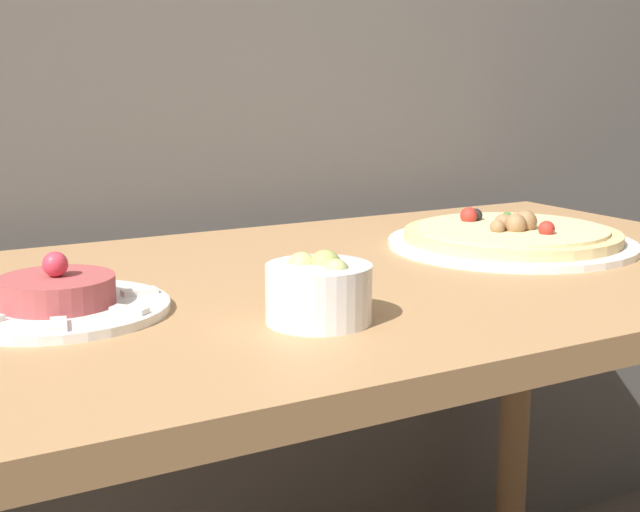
# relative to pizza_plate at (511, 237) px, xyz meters

# --- Properties ---
(dining_table) EXTENTS (1.43, 0.75, 0.80)m
(dining_table) POSITION_rel_pizza_plate_xyz_m (-0.37, -0.03, -0.12)
(dining_table) COLOR #AD7F51
(dining_table) RESTS_ON ground_plane
(pizza_plate) EXTENTS (0.37, 0.37, 0.06)m
(pizza_plate) POSITION_rel_pizza_plate_xyz_m (0.00, 0.00, 0.00)
(pizza_plate) COLOR white
(pizza_plate) RESTS_ON dining_table
(tartare_plate) EXTENTS (0.24, 0.24, 0.07)m
(tartare_plate) POSITION_rel_pizza_plate_xyz_m (-0.68, -0.04, 0.00)
(tartare_plate) COLOR white
(tartare_plate) RESTS_ON dining_table
(small_bowl) EXTENTS (0.11, 0.11, 0.07)m
(small_bowl) POSITION_rel_pizza_plate_xyz_m (-0.45, -0.21, 0.02)
(small_bowl) COLOR white
(small_bowl) RESTS_ON dining_table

